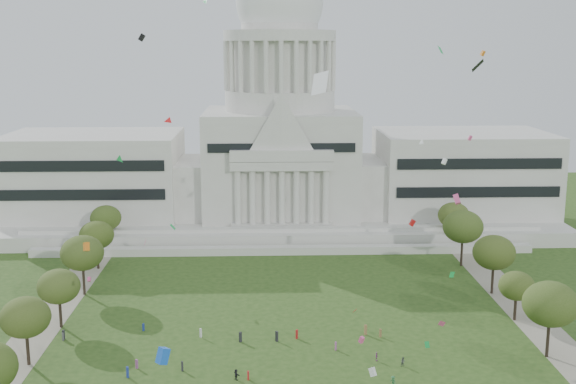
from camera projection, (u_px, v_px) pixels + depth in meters
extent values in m
cube|color=beige|center=(280.00, 217.00, 219.26)|extent=(160.00, 60.00, 4.00)
cube|color=beige|center=(283.00, 250.00, 187.15)|extent=(130.00, 3.00, 2.00)
cube|color=beige|center=(282.00, 237.00, 194.68)|extent=(140.00, 3.00, 5.00)
cube|color=beige|center=(95.00, 176.00, 213.81)|extent=(50.00, 34.00, 22.00)
cube|color=beige|center=(462.00, 174.00, 217.54)|extent=(50.00, 34.00, 22.00)
cube|color=beige|center=(189.00, 187.00, 213.41)|extent=(12.00, 26.00, 16.00)
cube|color=beige|center=(371.00, 186.00, 215.24)|extent=(12.00, 26.00, 16.00)
cube|color=beige|center=(280.00, 165.00, 215.08)|extent=(44.00, 38.00, 28.00)
cube|color=beige|center=(282.00, 166.00, 194.85)|extent=(28.00, 3.00, 2.40)
cube|color=black|center=(80.00, 181.00, 196.57)|extent=(46.00, 0.40, 11.00)
cube|color=black|center=(479.00, 178.00, 200.30)|extent=(46.00, 0.40, 11.00)
cylinder|color=beige|center=(280.00, 100.00, 211.19)|extent=(32.00, 32.00, 6.00)
cylinder|color=beige|center=(280.00, 66.00, 209.19)|extent=(28.00, 28.00, 14.00)
cylinder|color=beige|center=(280.00, 36.00, 207.49)|extent=(32.40, 32.40, 3.00)
cylinder|color=beige|center=(280.00, 16.00, 206.39)|extent=(22.00, 22.00, 8.00)
ellipsoid|color=white|center=(280.00, 2.00, 205.59)|extent=(25.00, 25.00, 26.20)
cube|color=gray|center=(35.00, 335.00, 134.80)|extent=(8.00, 160.00, 0.04)
cube|color=gray|center=(541.00, 328.00, 138.05)|extent=(8.00, 160.00, 0.04)
cylinder|color=black|center=(28.00, 350.00, 121.93)|extent=(0.56, 0.56, 5.47)
ellipsoid|color=#394A19|center=(25.00, 317.00, 120.77)|extent=(8.42, 8.42, 6.89)
cylinder|color=black|center=(548.00, 340.00, 125.00)|extent=(0.56, 0.56, 6.20)
ellipsoid|color=#334A18|center=(550.00, 304.00, 123.69)|extent=(9.55, 9.55, 7.82)
cylinder|color=black|center=(61.00, 314.00, 138.24)|extent=(0.56, 0.56, 5.27)
ellipsoid|color=#3D501E|center=(59.00, 286.00, 137.12)|extent=(8.12, 8.12, 6.65)
cylinder|color=black|center=(515.00, 309.00, 141.87)|extent=(0.56, 0.56, 4.56)
ellipsoid|color=#364817|center=(517.00, 286.00, 140.90)|extent=(7.01, 7.01, 5.74)
cylinder|color=black|center=(84.00, 281.00, 156.29)|extent=(0.56, 0.56, 6.03)
ellipsoid|color=#354719|center=(82.00, 253.00, 155.00)|extent=(9.29, 9.29, 7.60)
cylinder|color=black|center=(492.00, 280.00, 156.97)|extent=(0.56, 0.56, 5.97)
ellipsoid|color=#354616|center=(494.00, 252.00, 155.71)|extent=(9.19, 9.19, 7.52)
cylinder|color=black|center=(98.00, 258.00, 174.51)|extent=(0.56, 0.56, 5.41)
ellipsoid|color=#354915|center=(97.00, 235.00, 173.36)|extent=(8.33, 8.33, 6.81)
cylinder|color=black|center=(462.00, 253.00, 176.62)|extent=(0.56, 0.56, 6.37)
ellipsoid|color=#324B17|center=(463.00, 227.00, 175.27)|extent=(9.82, 9.82, 8.03)
cylinder|color=black|center=(107.00, 238.00, 192.22)|extent=(0.56, 0.56, 5.32)
ellipsoid|color=#2F4714|center=(106.00, 218.00, 191.09)|extent=(8.19, 8.19, 6.70)
cylinder|color=black|center=(453.00, 236.00, 194.36)|extent=(0.56, 0.56, 5.47)
ellipsoid|color=#40511C|center=(454.00, 215.00, 193.20)|extent=(8.42, 8.42, 6.89)
imported|color=#4C4C51|center=(403.00, 362.00, 121.68)|extent=(0.93, 0.76, 1.65)
imported|color=#33723F|center=(393.00, 381.00, 114.47)|extent=(1.20, 1.27, 1.79)
imported|color=#26262B|center=(236.00, 374.00, 116.82)|extent=(1.46, 1.76, 1.80)
imported|color=#994C8C|center=(377.00, 357.00, 123.79)|extent=(0.60, 0.97, 1.57)
cube|color=olive|center=(366.00, 330.00, 134.93)|extent=(0.53, 0.34, 1.95)
cube|color=navy|center=(128.00, 372.00, 117.56)|extent=(0.50, 0.58, 1.85)
cube|color=navy|center=(143.00, 327.00, 136.83)|extent=(0.41, 0.45, 1.45)
cube|color=silver|center=(201.00, 333.00, 133.77)|extent=(0.50, 0.53, 1.71)
cube|color=#4C4C51|center=(63.00, 337.00, 132.34)|extent=(0.42, 0.46, 1.49)
cube|color=olive|center=(380.00, 333.00, 133.89)|extent=(0.48, 0.37, 1.57)
cube|color=#994C8C|center=(336.00, 346.00, 128.19)|extent=(0.29, 0.43, 1.53)
cube|color=#26262B|center=(240.00, 337.00, 131.66)|extent=(0.57, 0.59, 1.90)
cube|color=#26262B|center=(182.00, 366.00, 119.96)|extent=(0.40, 0.51, 1.67)
cube|color=#B21E1E|center=(297.00, 334.00, 133.15)|extent=(0.48, 0.54, 1.74)
cube|color=#26262B|center=(277.00, 336.00, 131.93)|extent=(0.57, 0.60, 1.94)
cube|color=#B21E1E|center=(248.00, 375.00, 116.79)|extent=(0.32, 0.44, 1.51)
cube|color=#994C8C|center=(137.00, 364.00, 120.91)|extent=(0.49, 0.45, 1.58)
cube|color=#26262B|center=(64.00, 335.00, 132.77)|extent=(0.42, 0.55, 1.82)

